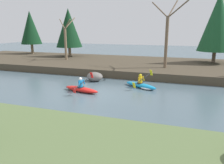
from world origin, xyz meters
The scene contains 10 objects.
ground_plane centered at (0.00, 0.00, 0.00)m, with size 90.00×90.00×0.00m, color #4C606B.
riverbank_far centered at (0.00, 10.09, 0.34)m, with size 44.00×10.86×0.68m.
conifer_tree_far_left centered at (-14.98, 13.54, 4.30)m, with size 2.87×2.87×5.90m.
conifer_tree_left centered at (-8.28, 12.35, 4.24)m, with size 3.28×3.28×5.93m.
conifer_tree_mid_left centered at (8.69, 12.16, 4.82)m, with size 3.57×3.57×7.07m.
bare_tree_upstream centered at (-7.12, 9.54, 2.92)m, with size 2.67×2.64×4.76m.
bare_tree_mid_upstream centered at (4.19, 7.73, 3.55)m, with size 3.37×3.33×6.10m.
kayaker_lead centered at (3.04, 2.48, 0.20)m, with size 2.67×1.94×1.20m.
kayaker_middle centered at (-0.63, 0.17, 0.22)m, with size 2.79×2.05×1.20m.
boulder_midstream centered at (-1.00, 3.33, 0.37)m, with size 1.32×1.03×0.74m.
Camera 1 is at (5.83, -12.65, 4.17)m, focal length 35.00 mm.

